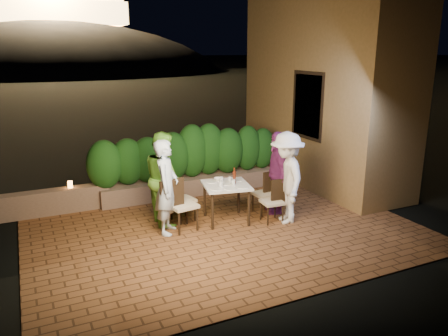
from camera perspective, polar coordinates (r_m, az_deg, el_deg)
ground at (r=8.20m, az=0.24°, el=-8.30°), size 400.00×400.00×0.00m
terrace_floor at (r=8.64m, az=-1.20°, el=-7.43°), size 7.00×6.00×0.15m
building_wall at (r=11.15m, az=12.90°, el=11.02°), size 1.60×5.00×5.00m
window_pane at (r=10.33m, az=10.98°, el=8.02°), size 0.08×1.00×1.40m
window_frame at (r=10.33m, az=10.94°, el=8.01°), size 0.06×1.15×1.55m
planter at (r=10.18m, az=-4.30°, el=-2.24°), size 4.20×0.55×0.40m
hedge at (r=9.98m, az=-4.38°, el=1.87°), size 4.00×0.70×1.10m
parapet at (r=9.58m, az=-21.34°, el=-4.11°), size 2.20×0.30×0.50m
hill at (r=67.38m, az=-20.76°, el=8.17°), size 52.00×40.00×22.00m
dining_table at (r=8.50m, az=0.29°, el=-4.55°), size 1.00×1.00×0.75m
plate_nw at (r=8.09m, az=-0.99°, el=-2.74°), size 0.23×0.23×0.01m
plate_sw at (r=8.52m, az=-1.65°, el=-1.82°), size 0.21×0.21×0.01m
plate_ne at (r=8.21m, az=2.39°, el=-2.48°), size 0.23×0.23×0.01m
plate_se at (r=8.65m, az=1.68°, el=-1.56°), size 0.22×0.22×0.01m
plate_centre at (r=8.41m, az=0.37°, el=-2.05°), size 0.23×0.23×0.01m
plate_front at (r=8.11m, az=0.90°, el=-2.71°), size 0.24×0.24×0.01m
glass_nw at (r=8.20m, az=-0.41°, el=-2.10°), size 0.07×0.07×0.12m
glass_sw at (r=8.48m, az=-0.34°, el=-1.52°), size 0.07×0.07×0.12m
glass_ne at (r=8.29m, az=1.23°, el=-1.91°), size 0.07×0.07×0.12m
glass_se at (r=8.54m, az=0.78°, el=-1.47°), size 0.06×0.06×0.10m
beer_bottle at (r=8.41m, az=1.35°, el=-0.97°), size 0.06×0.06×0.31m
bowl at (r=8.63m, az=-0.72°, el=-1.46°), size 0.25×0.25×0.05m
chair_left_front at (r=8.09m, az=-5.42°, el=-4.70°), size 0.54×0.54×1.01m
chair_left_back at (r=8.55m, az=-5.39°, el=-4.04°), size 0.49×0.49×0.88m
chair_right_front at (r=8.51m, az=6.28°, el=-4.30°), size 0.42×0.42×0.84m
chair_right_back at (r=8.95m, az=5.25°, el=-3.24°), size 0.43×0.43×0.86m
diner_blue at (r=7.90m, az=-7.50°, el=-2.49°), size 0.67×0.76×1.74m
diner_green at (r=8.38m, az=-7.81°, el=-1.28°), size 0.71×0.89×1.78m
diner_white at (r=8.41m, az=8.17°, el=-1.28°), size 0.95×1.28×1.77m
diner_purple at (r=8.91m, az=6.94°, el=-0.57°), size 0.71×1.07×1.69m
parapet_lamp at (r=9.51m, az=-19.46°, el=-2.05°), size 0.10×0.10×0.14m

